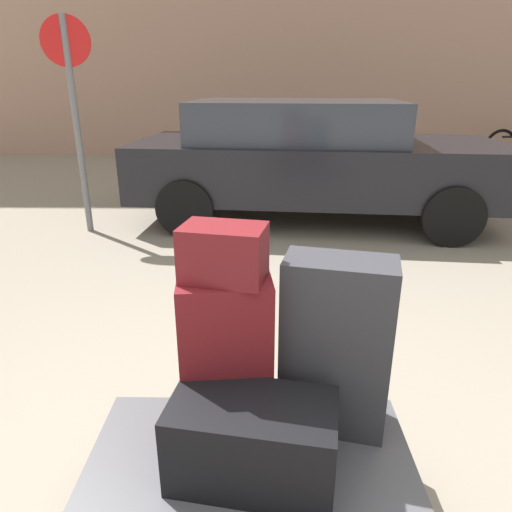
% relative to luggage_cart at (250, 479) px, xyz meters
% --- Properties ---
extents(luggage_cart, '(1.20, 0.74, 0.34)m').
position_rel_luggage_cart_xyz_m(luggage_cart, '(0.00, 0.00, 0.00)').
color(luggage_cart, '#4C4C51').
rests_on(luggage_cart, ground_plane).
extents(suitcase_maroon_rear_left, '(0.36, 0.25, 0.64)m').
position_rel_luggage_cart_xyz_m(suitcase_maroon_rear_left, '(-0.09, 0.20, 0.39)').
color(suitcase_maroon_rear_left, maroon).
rests_on(suitcase_maroon_rear_left, luggage_cart).
extents(duffel_bag_black_front_right, '(0.60, 0.39, 0.30)m').
position_rel_luggage_cart_xyz_m(duffel_bag_black_front_right, '(0.01, -0.05, 0.22)').
color(duffel_bag_black_front_right, black).
rests_on(duffel_bag_black_front_right, luggage_cart).
extents(suitcase_charcoal_center, '(0.44, 0.30, 0.71)m').
position_rel_luggage_cart_xyz_m(suitcase_charcoal_center, '(0.32, 0.24, 0.43)').
color(suitcase_charcoal_center, '#2D2D33').
rests_on(suitcase_charcoal_center, luggage_cart).
extents(duffel_bag_maroon_topmost_pile, '(0.32, 0.24, 0.20)m').
position_rel_luggage_cart_xyz_m(duffel_bag_maroon_topmost_pile, '(-0.09, 0.20, 0.81)').
color(duffel_bag_maroon_topmost_pile, maroon).
rests_on(duffel_bag_maroon_topmost_pile, suitcase_maroon_rear_left).
extents(parked_car, '(4.45, 2.24, 1.42)m').
position_rel_luggage_cart_xyz_m(parked_car, '(0.61, 4.38, 0.49)').
color(parked_car, black).
rests_on(parked_car, ground_plane).
extents(bollard_kerb_near, '(0.24, 0.24, 0.58)m').
position_rel_luggage_cart_xyz_m(bollard_kerb_near, '(2.60, 6.80, 0.02)').
color(bollard_kerb_near, '#383838').
rests_on(bollard_kerb_near, ground_plane).
extents(bollard_kerb_mid, '(0.24, 0.24, 0.58)m').
position_rel_luggage_cart_xyz_m(bollard_kerb_mid, '(3.99, 6.80, 0.02)').
color(bollard_kerb_mid, '#383838').
rests_on(bollard_kerb_mid, ground_plane).
extents(no_parking_sign, '(0.50, 0.09, 2.26)m').
position_rel_luggage_cart_xyz_m(no_parking_sign, '(-1.97, 3.81, 1.14)').
color(no_parking_sign, slate).
rests_on(no_parking_sign, ground_plane).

